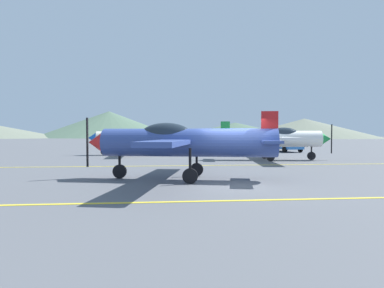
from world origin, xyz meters
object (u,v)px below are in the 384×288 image
(airplane_near, at_px, (181,141))
(car_sedan, at_px, (285,144))
(airplane_mid, at_px, (275,138))
(airplane_far, at_px, (134,137))

(airplane_near, bearing_deg, car_sedan, 58.62)
(airplane_mid, xyz_separation_m, airplane_far, (-10.61, 6.85, 0.00))
(airplane_near, xyz_separation_m, airplane_mid, (7.44, 9.65, 0.00))
(airplane_mid, bearing_deg, airplane_far, 147.16)
(airplane_far, distance_m, car_sedan, 15.98)
(airplane_mid, height_order, car_sedan, airplane_mid)
(airplane_mid, distance_m, car_sedan, 11.70)
(airplane_near, height_order, airplane_mid, same)
(airplane_mid, height_order, airplane_far, same)
(airplane_mid, relative_size, airplane_far, 1.00)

